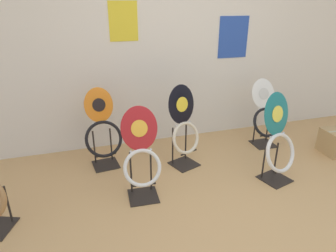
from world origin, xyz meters
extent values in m
plane|color=tan|center=(0.00, 0.00, 0.00)|extent=(14.00, 14.00, 0.00)
cube|color=silver|center=(0.00, 2.06, 1.30)|extent=(8.00, 0.06, 2.60)
cube|color=yellow|center=(-0.63, 2.03, 1.54)|extent=(0.33, 0.01, 0.44)
cube|color=#284CAD|center=(0.80, 2.03, 1.32)|extent=(0.41, 0.01, 0.53)
cube|color=black|center=(-0.73, 0.80, 0.01)|extent=(0.30, 0.30, 0.01)
cylinder|color=black|center=(-0.82, 0.90, 0.23)|extent=(0.02, 0.02, 0.44)
cylinder|color=black|center=(-0.62, 0.89, 0.23)|extent=(0.02, 0.02, 0.44)
cylinder|color=black|center=(-0.73, 0.73, 0.19)|extent=(0.22, 0.03, 0.02)
torus|color=silver|center=(-0.73, 0.78, 0.34)|extent=(0.37, 0.21, 0.34)
ellipsoid|color=#AD1E23|center=(-0.72, 0.90, 0.68)|extent=(0.35, 0.15, 0.41)
ellipsoid|color=yellow|center=(-0.72, 0.89, 0.69)|extent=(0.16, 0.06, 0.15)
sphere|color=silver|center=(-0.82, 0.86, 0.48)|extent=(0.02, 0.02, 0.02)
sphere|color=silver|center=(-0.63, 0.84, 0.48)|extent=(0.02, 0.02, 0.02)
cube|color=black|center=(-1.01, 1.53, 0.01)|extent=(0.31, 0.31, 0.01)
cylinder|color=black|center=(-1.11, 1.61, 0.21)|extent=(0.02, 0.02, 0.40)
cylinder|color=black|center=(-0.92, 1.63, 0.21)|extent=(0.02, 0.02, 0.40)
cylinder|color=black|center=(-1.00, 1.45, 0.17)|extent=(0.22, 0.04, 0.02)
torus|color=black|center=(-1.00, 1.51, 0.34)|extent=(0.43, 0.24, 0.39)
ellipsoid|color=orange|center=(-1.02, 1.63, 0.70)|extent=(0.33, 0.15, 0.38)
ellipsoid|color=black|center=(-1.02, 1.61, 0.71)|extent=(0.15, 0.06, 0.14)
sphere|color=silver|center=(-1.10, 1.57, 0.52)|extent=(0.02, 0.02, 0.02)
sphere|color=silver|center=(-0.93, 1.59, 0.52)|extent=(0.02, 0.02, 0.02)
cube|color=black|center=(-0.13, 1.27, 0.01)|extent=(0.36, 0.36, 0.01)
cylinder|color=black|center=(-0.26, 1.32, 0.23)|extent=(0.02, 0.02, 0.45)
cylinder|color=black|center=(-0.07, 1.39, 0.23)|extent=(0.02, 0.02, 0.45)
cylinder|color=black|center=(-0.11, 1.20, 0.19)|extent=(0.22, 0.09, 0.02)
torus|color=beige|center=(-0.13, 1.25, 0.35)|extent=(0.40, 0.27, 0.36)
ellipsoid|color=black|center=(-0.16, 1.33, 0.72)|extent=(0.37, 0.21, 0.43)
ellipsoid|color=yellow|center=(-0.15, 1.32, 0.72)|extent=(0.16, 0.09, 0.16)
sphere|color=silver|center=(-0.24, 1.27, 0.51)|extent=(0.02, 0.02, 0.02)
sphere|color=silver|center=(-0.05, 1.34, 0.51)|extent=(0.02, 0.02, 0.02)
cylinder|color=black|center=(-1.89, 0.79, 0.19)|extent=(0.02, 0.02, 0.35)
cube|color=black|center=(1.05, 1.45, 0.01)|extent=(0.29, 0.29, 0.01)
cylinder|color=black|center=(0.96, 1.55, 0.21)|extent=(0.02, 0.02, 0.40)
cylinder|color=black|center=(1.15, 1.54, 0.21)|extent=(0.02, 0.02, 0.40)
cylinder|color=black|center=(1.05, 1.38, 0.17)|extent=(0.22, 0.02, 0.02)
torus|color=black|center=(1.05, 1.43, 0.32)|extent=(0.40, 0.25, 0.35)
ellipsoid|color=white|center=(1.06, 1.60, 0.66)|extent=(0.33, 0.17, 0.37)
ellipsoid|color=silver|center=(1.06, 1.58, 0.66)|extent=(0.15, 0.06, 0.14)
sphere|color=silver|center=(0.97, 1.53, 0.47)|extent=(0.02, 0.02, 0.02)
sphere|color=silver|center=(1.14, 1.52, 0.47)|extent=(0.02, 0.02, 0.02)
cube|color=black|center=(0.68, 0.69, 0.01)|extent=(0.34, 0.34, 0.01)
cylinder|color=black|center=(0.56, 0.75, 0.19)|extent=(0.02, 0.02, 0.36)
cylinder|color=black|center=(0.75, 0.80, 0.19)|extent=(0.02, 0.02, 0.36)
cylinder|color=black|center=(0.70, 0.61, 0.15)|extent=(0.22, 0.08, 0.02)
torus|color=silver|center=(0.69, 0.66, 0.33)|extent=(0.45, 0.29, 0.40)
ellipsoid|color=#197075|center=(0.66, 0.78, 0.72)|extent=(0.38, 0.21, 0.44)
ellipsoid|color=#EADB4C|center=(0.66, 0.76, 0.72)|extent=(0.17, 0.08, 0.17)
sphere|color=silver|center=(0.57, 0.71, 0.50)|extent=(0.02, 0.02, 0.02)
sphere|color=silver|center=(0.76, 0.76, 0.50)|extent=(0.02, 0.02, 0.02)
camera|label=1|loc=(-1.22, -1.58, 1.77)|focal=32.00mm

